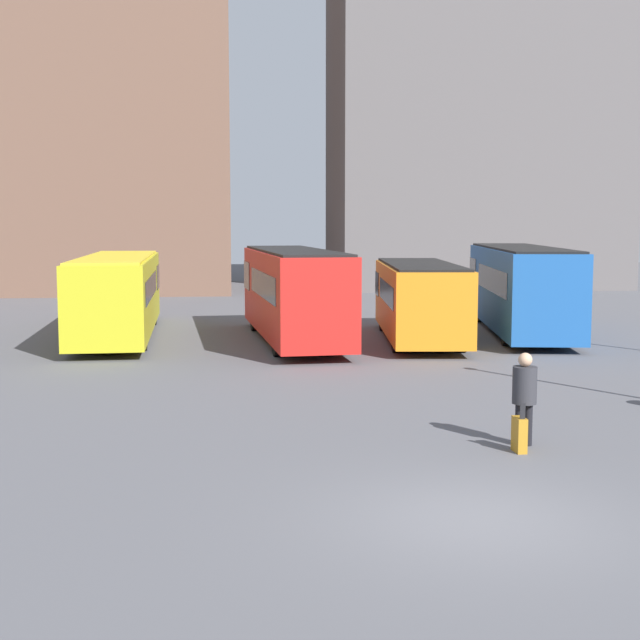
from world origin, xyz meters
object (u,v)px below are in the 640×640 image
bus_2 (419,298)px  bus_3 (520,286)px  suitcase (519,434)px  bus_0 (118,293)px  bus_1 (293,291)px  traveler (524,391)px

bus_2 → bus_3: (4.40, 1.92, 0.28)m
bus_3 → suitcase: size_ratio=12.90×
bus_0 → bus_1: size_ratio=1.09×
bus_1 → suitcase: (3.08, -16.07, -1.47)m
bus_3 → suitcase: bus_3 is taller
bus_2 → bus_3: bearing=-60.8°
suitcase → bus_2: bearing=-7.2°
bus_2 → suitcase: (-1.48, -15.80, -1.20)m
bus_0 → bus_2: (10.99, -2.21, -0.13)m
bus_2 → bus_3: 4.81m
bus_3 → traveler: size_ratio=6.81×
traveler → suitcase: traveler is taller
bus_0 → traveler: 20.08m
bus_3 → bus_1: bearing=109.4°
bus_1 → bus_0: bearing=68.7°
bus_0 → bus_1: 6.72m
bus_0 → suitcase: size_ratio=12.98×
bus_0 → bus_3: size_ratio=1.01×
bus_0 → bus_2: bearing=-103.6°
bus_0 → suitcase: (9.51, -18.01, -1.32)m
bus_1 → traveler: bus_1 is taller
bus_3 → traveler: bearing=170.8°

